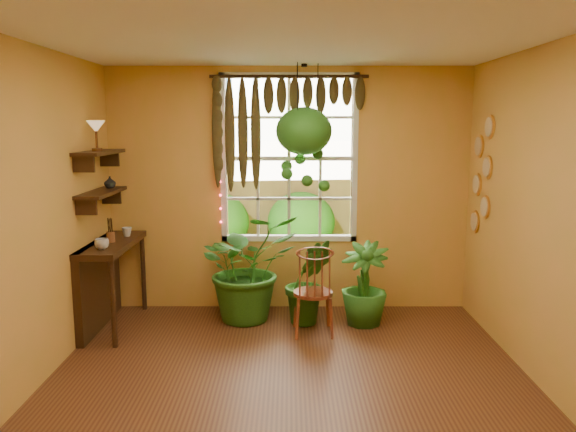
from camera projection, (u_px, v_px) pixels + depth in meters
The scene contains 23 objects.
floor at pixel (289, 401), 4.25m from camera, with size 4.50×4.50×0.00m, color brown.
ceiling at pixel (289, 31), 3.81m from camera, with size 4.50×4.50×0.00m, color white.
wall_back at pixel (289, 190), 6.25m from camera, with size 4.00×4.00×0.00m, color #E8A04F.
wall_left at pixel (11, 226), 4.04m from camera, with size 4.50×4.50×0.00m, color #E8A04F.
wall_right at pixel (567, 226), 4.03m from camera, with size 4.50×4.50×0.00m, color #E8A04F.
window at pixel (289, 158), 6.23m from camera, with size 1.52×0.10×1.86m.
valance_vine at pixel (281, 105), 6.01m from camera, with size 1.70×0.12×1.10m.
string_lights at pixel (220, 154), 6.13m from camera, with size 0.03×0.03×1.54m, color #FF2633, non-canonical shape.
wall_plates at pixel (481, 176), 5.76m from camera, with size 0.04×0.32×1.10m, color #FFF6D0, non-canonical shape.
counter_ledge at pixel (103, 275), 5.74m from camera, with size 0.40×1.20×0.90m.
shelf_lower at pixel (102, 193), 5.61m from camera, with size 0.25×0.90×0.04m, color #3A210F.
shelf_upper at pixel (100, 152), 5.54m from camera, with size 0.25×0.90×0.04m, color #3A210F.
backyard at pixel (301, 166), 10.83m from camera, with size 14.00×10.00×12.00m.
windsor_chair at pixel (313, 304), 5.58m from camera, with size 0.41×0.44×1.06m.
potted_plant_left at pixel (248, 266), 5.96m from camera, with size 1.05×0.91×1.16m, color #204F15.
potted_plant_mid at pixel (309, 281), 5.85m from camera, with size 0.50×0.40×0.91m, color #204F15.
potted_plant_right at pixel (364, 284), 5.83m from camera, with size 0.49×0.49×0.87m, color #204F15.
hanging_basket at pixel (304, 139), 5.94m from camera, with size 0.59×0.59×1.36m.
cup_a at pixel (102, 244), 5.32m from camera, with size 0.13×0.13×0.10m, color silver.
cup_b at pixel (127, 232), 5.94m from camera, with size 0.10×0.10×0.10m, color beige.
brush_jar at pixel (110, 230), 5.65m from camera, with size 0.08×0.08×0.31m.
shelf_vase at pixel (110, 182), 5.85m from camera, with size 0.12×0.12×0.12m, color #B2AD99.
tiffany_lamp at pixel (96, 129), 5.40m from camera, with size 0.18×0.18×0.29m.
Camera 1 is at (-0.00, -3.97, 2.08)m, focal length 35.00 mm.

